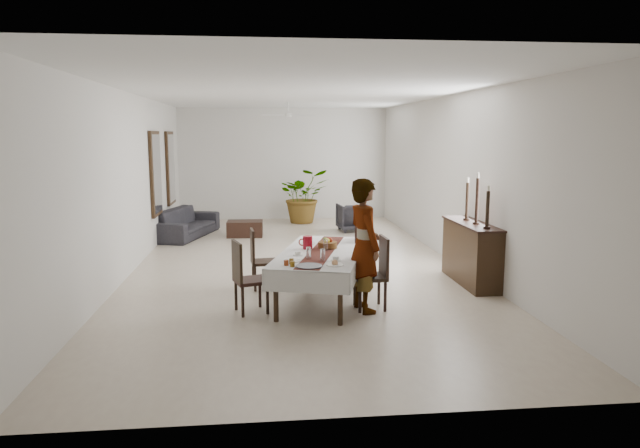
{
  "coord_description": "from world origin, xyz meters",
  "views": [
    {
      "loc": [
        -0.68,
        -10.61,
        2.46
      ],
      "look_at": [
        0.25,
        -1.76,
        1.05
      ],
      "focal_mm": 32.0,
      "sensor_mm": 36.0,
      "label": 1
    }
  ],
  "objects_px": {
    "sideboard_body": "(471,254)",
    "dining_table_top": "(322,254)",
    "woman": "(364,245)",
    "sofa": "(185,223)",
    "red_pitcher": "(308,242)"
  },
  "relations": [
    {
      "from": "woman",
      "to": "red_pitcher",
      "type": "bearing_deg",
      "value": 28.78
    },
    {
      "from": "sideboard_body",
      "to": "sofa",
      "type": "distance_m",
      "value": 7.23
    },
    {
      "from": "red_pitcher",
      "to": "sofa",
      "type": "xyz_separation_m",
      "value": [
        -2.52,
        5.44,
        -0.5
      ]
    },
    {
      "from": "sideboard_body",
      "to": "dining_table_top",
      "type": "bearing_deg",
      "value": -164.61
    },
    {
      "from": "woman",
      "to": "sofa",
      "type": "distance_m",
      "value": 7.05
    },
    {
      "from": "dining_table_top",
      "to": "woman",
      "type": "distance_m",
      "value": 0.82
    },
    {
      "from": "red_pitcher",
      "to": "sofa",
      "type": "relative_size",
      "value": 0.08
    },
    {
      "from": "sideboard_body",
      "to": "red_pitcher",
      "type": "bearing_deg",
      "value": -169.73
    },
    {
      "from": "dining_table_top",
      "to": "woman",
      "type": "bearing_deg",
      "value": -32.26
    },
    {
      "from": "sideboard_body",
      "to": "sofa",
      "type": "height_order",
      "value": "sideboard_body"
    },
    {
      "from": "woman",
      "to": "sideboard_body",
      "type": "distance_m",
      "value": 2.45
    },
    {
      "from": "red_pitcher",
      "to": "sofa",
      "type": "bearing_deg",
      "value": 114.82
    },
    {
      "from": "woman",
      "to": "sideboard_body",
      "type": "bearing_deg",
      "value": -71.15
    },
    {
      "from": "woman",
      "to": "sofa",
      "type": "bearing_deg",
      "value": 13.88
    },
    {
      "from": "dining_table_top",
      "to": "woman",
      "type": "xyz_separation_m",
      "value": [
        0.53,
        -0.59,
        0.23
      ]
    }
  ]
}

